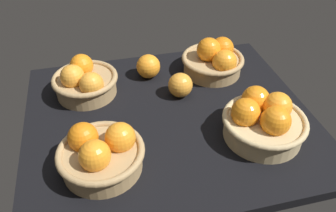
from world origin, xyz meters
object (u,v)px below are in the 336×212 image
basket_near_left (101,153)px  loose_orange_front_gap (148,66)px  basket_near_right (263,120)px  basket_far_right (215,60)px  basket_far_left (85,81)px  loose_orange_back_gap (180,85)px

basket_near_left → loose_orange_front_gap: size_ratio=2.67×
basket_near_right → basket_far_right: bearing=93.2°
basket_far_left → loose_orange_back_gap: (29.18, -7.97, -0.93)cm
loose_orange_front_gap → loose_orange_back_gap: bearing=-59.2°
basket_far_right → loose_orange_front_gap: 22.98cm
loose_orange_back_gap → basket_far_right: bearing=34.7°
basket_near_left → basket_near_right: (43.88, 1.34, 0.46)cm
loose_orange_front_gap → loose_orange_back_gap: (7.73, -12.99, -0.16)cm
basket_far_left → basket_near_left: bearing=-86.0°
basket_near_right → loose_orange_front_gap: (-24.71, 36.03, -1.21)cm
basket_near_right → loose_orange_front_gap: basket_near_right is taller
basket_far_left → basket_far_right: size_ratio=0.96×
basket_far_right → loose_orange_back_gap: basket_far_right is taller
basket_far_right → loose_orange_front_gap: bearing=173.7°
basket_near_left → loose_orange_back_gap: size_ratio=2.77×
basket_near_left → basket_far_left: same height
basket_far_right → loose_orange_back_gap: 18.39cm
basket_far_right → basket_far_left: bearing=-176.8°
basket_far_right → basket_near_right: size_ratio=0.94×
basket_far_left → basket_near_right: basket_near_right is taller
loose_orange_back_gap → basket_near_left: bearing=-137.8°
basket_far_left → loose_orange_front_gap: 22.04cm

